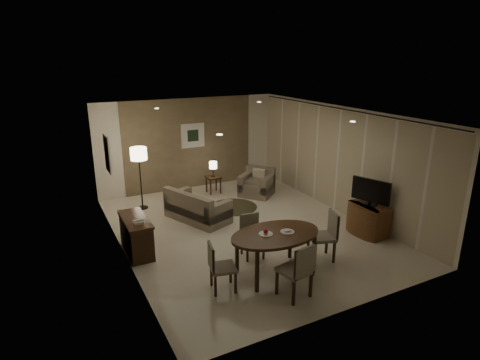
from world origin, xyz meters
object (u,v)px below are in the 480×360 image
floor_lamp (141,179)px  sofa (198,205)px  chair_near (294,269)px  side_table (213,185)px  console_desk (136,236)px  chair_far (253,237)px  dining_table (275,254)px  armchair (257,182)px  tv_cabinet (369,219)px  chair_left (223,267)px  chair_right (322,236)px

floor_lamp → sofa: bearing=-53.1°
chair_near → sofa: bearing=-96.6°
side_table → console_desk: bearing=-137.2°
console_desk → side_table: (2.89, 2.67, -0.13)m
chair_far → chair_near: bearing=-83.4°
dining_table → side_table: size_ratio=3.48×
dining_table → chair_far: bearing=94.2°
dining_table → side_table: 4.75m
armchair → dining_table: bearing=-64.5°
tv_cabinet → floor_lamp: 5.74m
dining_table → sofa: (-0.34, 3.04, -0.02)m
armchair → side_table: size_ratio=1.75×
chair_left → floor_lamp: size_ratio=0.53×
dining_table → chair_near: 0.78m
sofa → armchair: 2.34m
tv_cabinet → chair_right: size_ratio=0.91×
console_desk → side_table: bearing=42.8°
floor_lamp → chair_left: bearing=-86.4°
chair_near → chair_left: size_ratio=1.14×
armchair → floor_lamp: (-3.19, 0.49, 0.44)m
chair_near → chair_right: bearing=-156.1°
chair_far → dining_table: bearing=-77.5°
tv_cabinet → sofa: size_ratio=0.56×
chair_right → armchair: chair_right is taller
chair_far → chair_right: 1.36m
chair_far → side_table: bearing=86.0°
dining_table → chair_near: (-0.10, -0.76, 0.09)m
chair_right → tv_cabinet: bearing=122.5°
console_desk → tv_cabinet: size_ratio=1.33×
dining_table → chair_near: chair_near is taller
chair_right → sofa: size_ratio=0.61×
console_desk → armchair: (3.91, 1.92, 0.01)m
chair_far → floor_lamp: (-1.31, 3.66, 0.39)m
chair_near → dining_table: bearing=-107.6°
chair_far → floor_lamp: floor_lamp is taller
tv_cabinet → sofa: bearing=141.1°
chair_right → sofa: chair_right is taller
tv_cabinet → chair_near: 3.18m
chair_near → armchair: bearing=-122.5°
tv_cabinet → floor_lamp: size_ratio=0.55×
floor_lamp → tv_cabinet: bearing=-43.1°
sofa → console_desk: bearing=98.6°
chair_near → side_table: size_ratio=2.01×
side_table → chair_far: bearing=-102.3°
console_desk → chair_near: 3.41m
console_desk → chair_right: size_ratio=1.22×
tv_cabinet → chair_right: chair_right is taller
dining_table → chair_near: bearing=-97.5°
chair_near → chair_right: chair_near is taller
chair_far → armchair: chair_far is taller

